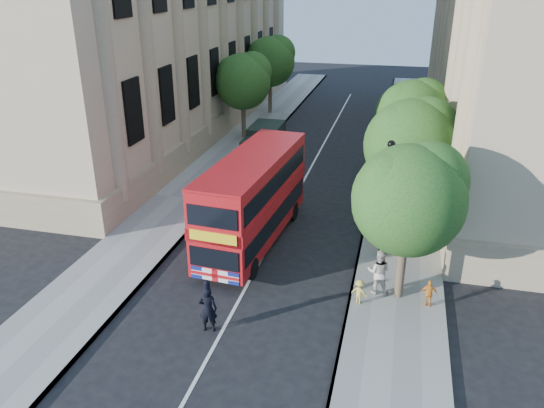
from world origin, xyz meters
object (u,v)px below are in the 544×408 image
Objects in this scene: box_van at (264,148)px; woman_pedestrian at (379,272)px; lamp_post at (386,205)px; police_constable at (208,309)px; double_decker_bus at (253,197)px.

box_van is 15.32m from woman_pedestrian.
lamp_post is 8.70m from police_constable.
woman_pedestrian is at bearing -24.03° from double_decker_bus.
double_decker_bus is (-5.74, 0.14, -0.30)m from lamp_post.
woman_pedestrian is (5.76, -3.12, -1.19)m from double_decker_bus.
double_decker_bus reaches higher than woman_pedestrian.
double_decker_bus is at bearing -98.32° from police_constable.
double_decker_bus reaches higher than box_van.
double_decker_bus is 1.93× the size of box_van.
box_van reaches higher than woman_pedestrian.
lamp_post reaches higher than woman_pedestrian.
woman_pedestrian is (0.01, -2.98, -1.48)m from lamp_post.
woman_pedestrian is at bearing -157.45° from police_constable.
police_constable is at bearing -83.16° from double_decker_bus.
box_van is (-2.15, 10.00, -0.94)m from double_decker_bus.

